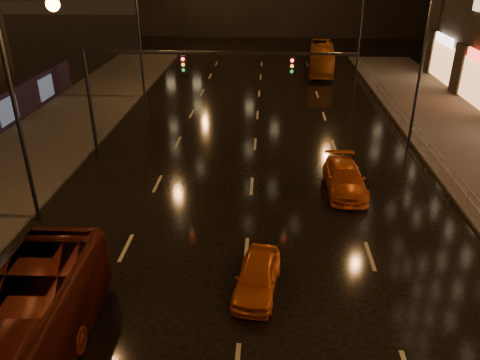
% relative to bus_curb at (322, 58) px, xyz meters
% --- Properties ---
extents(ground, '(140.00, 140.00, 0.00)m').
position_rel_bus_curb_xyz_m(ground, '(-6.14, -22.81, -1.35)').
color(ground, black).
rests_on(ground, ground).
extents(traffic_signal, '(15.31, 0.32, 6.20)m').
position_rel_bus_curb_xyz_m(traffic_signal, '(-11.20, -22.81, 3.38)').
color(traffic_signal, black).
rests_on(traffic_signal, ground).
extents(railing_right, '(0.05, 56.00, 1.00)m').
position_rel_bus_curb_xyz_m(railing_right, '(4.06, -24.81, -0.46)').
color(railing_right, '#99999E').
rests_on(railing_right, sidewalk_right).
extents(bus_curb, '(3.15, 9.88, 2.70)m').
position_rel_bus_curb_xyz_m(bus_curb, '(0.00, 0.00, 0.00)').
color(bus_curb, '#8F450E').
rests_on(bus_curb, ground).
extents(taxi_near, '(1.89, 3.69, 1.20)m').
position_rel_bus_curb_xyz_m(taxi_near, '(-5.64, -35.20, -0.75)').
color(taxi_near, orange).
rests_on(taxi_near, ground).
extents(taxi_far, '(1.95, 4.64, 1.34)m').
position_rel_bus_curb_xyz_m(taxi_far, '(-1.40, -26.99, -0.68)').
color(taxi_far, '#C45012').
rests_on(taxi_far, ground).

